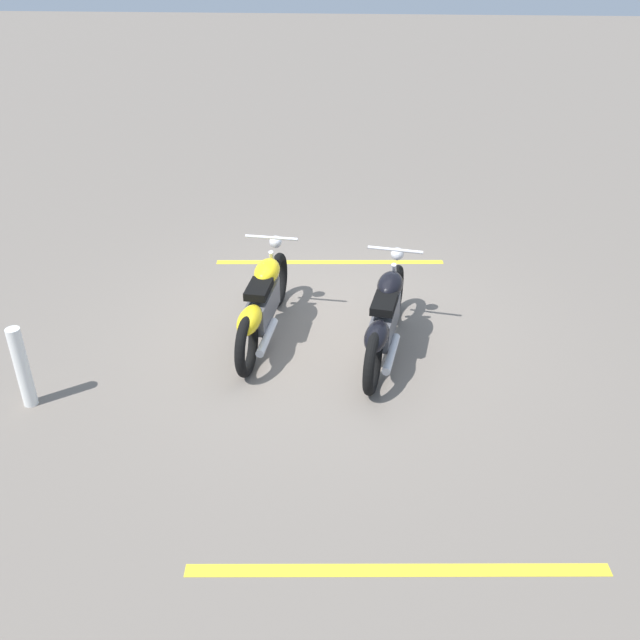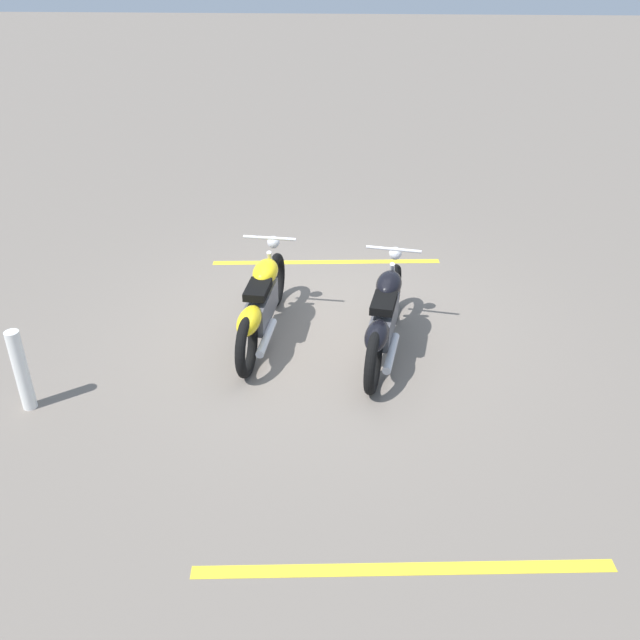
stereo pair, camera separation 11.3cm
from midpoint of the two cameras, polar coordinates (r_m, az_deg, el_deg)
The scene contains 6 objects.
ground_plane at distance 8.28m, azimuth -0.09°, elevation -0.67°, with size 60.00×60.00×0.00m, color slate.
motorcycle_bright_foreground at distance 7.89m, azimuth -5.23°, elevation 1.37°, with size 2.23×0.62×1.04m.
motorcycle_dark_foreground at distance 7.62m, azimuth 4.88°, elevation 0.26°, with size 2.21×0.67×1.04m.
bollard_post at distance 7.38m, azimuth -23.66°, elevation -3.81°, with size 0.14×0.14×0.88m, color white.
parking_stripe_near at distance 9.88m, azimuth 0.20°, elevation 4.77°, with size 3.20×0.12×0.01m, color yellow.
parking_stripe_mid at distance 5.59m, azimuth 6.27°, elevation -19.59°, with size 3.20×0.12×0.01m, color yellow.
Camera 2 is at (7.10, 0.29, 4.27)m, focal length 39.12 mm.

